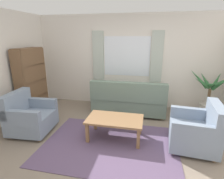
{
  "coord_description": "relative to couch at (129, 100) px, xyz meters",
  "views": [
    {
      "loc": [
        0.66,
        -2.89,
        2.0
      ],
      "look_at": [
        -0.11,
        0.7,
        0.9
      ],
      "focal_mm": 28.56,
      "sensor_mm": 36.0,
      "label": 1
    }
  ],
  "objects": [
    {
      "name": "armchair_left",
      "position": [
        -1.97,
        -1.4,
        -0.01
      ],
      "size": [
        0.88,
        0.89,
        0.88
      ],
      "rotation": [
        0.0,
        0.0,
        1.64
      ],
      "color": "gray",
      "rests_on": "ground_plane"
    },
    {
      "name": "couch",
      "position": [
        0.0,
        0.0,
        0.0
      ],
      "size": [
        1.9,
        0.82,
        0.92
      ],
      "rotation": [
        0.0,
        0.0,
        3.14
      ],
      "color": "slate",
      "rests_on": "ground_plane"
    },
    {
      "name": "coffee_table",
      "position": [
        -0.12,
        -1.29,
        0.01
      ],
      "size": [
        1.1,
        0.64,
        0.44
      ],
      "color": "olive",
      "rests_on": "ground_plane"
    },
    {
      "name": "armchair_right",
      "position": [
        1.4,
        -1.29,
        -0.01
      ],
      "size": [
        0.89,
        0.91,
        0.88
      ],
      "rotation": [
        0.0,
        0.0,
        -1.66
      ],
      "color": "gray",
      "rests_on": "ground_plane"
    },
    {
      "name": "ground_plane",
      "position": [
        -0.16,
        -1.55,
        -0.37
      ],
      "size": [
        6.24,
        6.24,
        0.0
      ],
      "primitive_type": "plane",
      "color": "gray"
    },
    {
      "name": "area_rug",
      "position": [
        -0.16,
        -1.55,
        -0.36
      ],
      "size": [
        2.52,
        1.81,
        0.01
      ],
      "primitive_type": "cube",
      "color": "#604C6B",
      "rests_on": "ground_plane"
    },
    {
      "name": "bookshelf",
      "position": [
        -2.51,
        -0.43,
        0.53
      ],
      "size": [
        0.3,
        0.94,
        1.72
      ],
      "rotation": [
        0.0,
        0.0,
        -1.57
      ],
      "color": "brown",
      "rests_on": "ground_plane"
    },
    {
      "name": "potted_plant",
      "position": [
        1.99,
        0.2,
        0.15
      ],
      "size": [
        1.13,
        1.01,
        1.21
      ],
      "color": "#B7B2A8",
      "rests_on": "ground_plane"
    },
    {
      "name": "wall_back",
      "position": [
        -0.16,
        0.71,
        0.93
      ],
      "size": [
        5.32,
        0.12,
        2.6
      ],
      "primitive_type": "cube",
      "color": "silver",
      "rests_on": "ground_plane"
    },
    {
      "name": "window_with_curtains",
      "position": [
        -0.16,
        0.62,
        1.08
      ],
      "size": [
        1.98,
        0.07,
        1.4
      ],
      "color": "white"
    }
  ]
}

